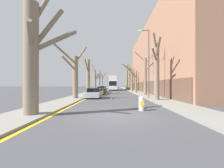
{
  "coord_description": "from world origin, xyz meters",
  "views": [
    {
      "loc": [
        -0.08,
        -8.86,
        1.84
      ],
      "look_at": [
        -0.72,
        36.62,
        2.05
      ],
      "focal_mm": 24.0,
      "sensor_mm": 36.0,
      "label": 1
    }
  ],
  "objects_px": {
    "street_tree_right_5": "(127,79)",
    "lamp_post": "(148,60)",
    "street_tree_left_4": "(100,82)",
    "street_tree_left_3": "(95,79)",
    "parked_car_0": "(94,93)",
    "parked_car_2": "(101,90)",
    "street_tree_right_1": "(146,74)",
    "street_tree_left_1": "(75,74)",
    "parked_car_3": "(103,89)",
    "street_tree_left_2": "(88,75)",
    "street_tree_left_0": "(34,54)",
    "street_tree_right_4": "(129,78)",
    "parked_car_1": "(99,92)",
    "street_tree_right_3": "(132,79)",
    "traffic_bollard": "(142,104)",
    "street_tree_right_2": "(135,80)",
    "double_decker_bus": "(113,82)",
    "street_tree_left_5": "(102,81)",
    "street_tree_right_0": "(157,69)"
  },
  "relations": [
    {
      "from": "street_tree_right_3",
      "to": "street_tree_right_4",
      "type": "bearing_deg",
      "value": 88.28
    },
    {
      "from": "street_tree_left_2",
      "to": "street_tree_right_5",
      "type": "distance_m",
      "value": 30.84
    },
    {
      "from": "parked_car_3",
      "to": "traffic_bollard",
      "type": "relative_size",
      "value": 4.26
    },
    {
      "from": "street_tree_left_0",
      "to": "street_tree_left_5",
      "type": "distance_m",
      "value": 50.16
    },
    {
      "from": "street_tree_right_0",
      "to": "street_tree_right_3",
      "type": "distance_m",
      "value": 23.98
    },
    {
      "from": "street_tree_left_1",
      "to": "traffic_bollard",
      "type": "height_order",
      "value": "street_tree_left_1"
    },
    {
      "from": "street_tree_left_2",
      "to": "parked_car_2",
      "type": "distance_m",
      "value": 5.08
    },
    {
      "from": "street_tree_right_3",
      "to": "lamp_post",
      "type": "distance_m",
      "value": 21.89
    },
    {
      "from": "street_tree_left_5",
      "to": "parked_car_3",
      "type": "distance_m",
      "value": 21.43
    },
    {
      "from": "street_tree_right_2",
      "to": "parked_car_1",
      "type": "xyz_separation_m",
      "value": [
        -7.56,
        -6.59,
        -2.23
      ]
    },
    {
      "from": "street_tree_left_2",
      "to": "street_tree_right_5",
      "type": "bearing_deg",
      "value": 70.73
    },
    {
      "from": "street_tree_left_2",
      "to": "street_tree_right_1",
      "type": "bearing_deg",
      "value": -20.95
    },
    {
      "from": "street_tree_right_2",
      "to": "double_decker_bus",
      "type": "distance_m",
      "value": 18.44
    },
    {
      "from": "street_tree_left_0",
      "to": "street_tree_left_3",
      "type": "xyz_separation_m",
      "value": [
        -0.23,
        30.5,
        -0.39
      ]
    },
    {
      "from": "street_tree_right_5",
      "to": "lamp_post",
      "type": "distance_m",
      "value": 38.61
    },
    {
      "from": "street_tree_left_1",
      "to": "parked_car_3",
      "type": "bearing_deg",
      "value": 83.2
    },
    {
      "from": "street_tree_right_4",
      "to": "parked_car_2",
      "type": "xyz_separation_m",
      "value": [
        -7.87,
        -17.07,
        -3.33
      ]
    },
    {
      "from": "street_tree_right_2",
      "to": "street_tree_right_5",
      "type": "xyz_separation_m",
      "value": [
        0.34,
        24.38,
        1.17
      ]
    },
    {
      "from": "double_decker_bus",
      "to": "parked_car_2",
      "type": "relative_size",
      "value": 2.82
    },
    {
      "from": "street_tree_left_4",
      "to": "parked_car_2",
      "type": "height_order",
      "value": "street_tree_left_4"
    },
    {
      "from": "lamp_post",
      "to": "street_tree_left_0",
      "type": "bearing_deg",
      "value": -130.75
    },
    {
      "from": "street_tree_left_5",
      "to": "street_tree_right_2",
      "type": "distance_m",
      "value": 27.07
    },
    {
      "from": "street_tree_right_3",
      "to": "parked_car_3",
      "type": "distance_m",
      "value": 8.8
    },
    {
      "from": "street_tree_left_3",
      "to": "street_tree_right_1",
      "type": "relative_size",
      "value": 0.95
    },
    {
      "from": "lamp_post",
      "to": "parked_car_3",
      "type": "bearing_deg",
      "value": 111.35
    },
    {
      "from": "street_tree_left_1",
      "to": "parked_car_1",
      "type": "xyz_separation_m",
      "value": [
        2.23,
        7.95,
        -2.55
      ]
    },
    {
      "from": "street_tree_right_0",
      "to": "lamp_post",
      "type": "bearing_deg",
      "value": 102.57
    },
    {
      "from": "parked_car_2",
      "to": "street_tree_right_1",
      "type": "bearing_deg",
      "value": -42.48
    },
    {
      "from": "street_tree_left_0",
      "to": "street_tree_right_3",
      "type": "xyz_separation_m",
      "value": [
        9.57,
        32.42,
        -0.27
      ]
    },
    {
      "from": "street_tree_left_2",
      "to": "street_tree_right_4",
      "type": "distance_m",
      "value": 22.86
    },
    {
      "from": "street_tree_left_3",
      "to": "street_tree_right_0",
      "type": "distance_m",
      "value": 24.16
    },
    {
      "from": "street_tree_left_2",
      "to": "street_tree_left_0",
      "type": "bearing_deg",
      "value": -89.06
    },
    {
      "from": "street_tree_right_5",
      "to": "parked_car_0",
      "type": "relative_size",
      "value": 2.25
    },
    {
      "from": "street_tree_left_3",
      "to": "parked_car_0",
      "type": "distance_m",
      "value": 18.99
    },
    {
      "from": "street_tree_left_3",
      "to": "street_tree_right_5",
      "type": "xyz_separation_m",
      "value": [
        10.07,
        18.68,
        0.71
      ]
    },
    {
      "from": "street_tree_right_0",
      "to": "street_tree_right_5",
      "type": "distance_m",
      "value": 40.75
    },
    {
      "from": "street_tree_left_1",
      "to": "parked_car_1",
      "type": "height_order",
      "value": "street_tree_left_1"
    },
    {
      "from": "street_tree_right_5",
      "to": "double_decker_bus",
      "type": "xyz_separation_m",
      "value": [
        -5.49,
        -6.67,
        -1.33
      ]
    },
    {
      "from": "street_tree_left_1",
      "to": "street_tree_left_0",
      "type": "bearing_deg",
      "value": -88.4
    },
    {
      "from": "street_tree_left_5",
      "to": "parked_car_1",
      "type": "xyz_separation_m",
      "value": [
        1.92,
        -31.94,
        -2.73
      ]
    },
    {
      "from": "parked_car_2",
      "to": "street_tree_left_5",
      "type": "bearing_deg",
      "value": 94.13
    },
    {
      "from": "street_tree_right_5",
      "to": "parked_car_1",
      "type": "relative_size",
      "value": 2.29
    },
    {
      "from": "parked_car_2",
      "to": "traffic_bollard",
      "type": "distance_m",
      "value": 22.13
    },
    {
      "from": "parked_car_0",
      "to": "lamp_post",
      "type": "height_order",
      "value": "lamp_post"
    },
    {
      "from": "street_tree_left_1",
      "to": "parked_car_0",
      "type": "height_order",
      "value": "street_tree_left_1"
    },
    {
      "from": "double_decker_bus",
      "to": "street_tree_left_1",
      "type": "bearing_deg",
      "value": -98.19
    },
    {
      "from": "street_tree_left_4",
      "to": "lamp_post",
      "type": "bearing_deg",
      "value": -72.69
    },
    {
      "from": "parked_car_0",
      "to": "parked_car_2",
      "type": "relative_size",
      "value": 0.98
    },
    {
      "from": "street_tree_left_5",
      "to": "street_tree_right_4",
      "type": "relative_size",
      "value": 0.88
    },
    {
      "from": "street_tree_left_4",
      "to": "parked_car_3",
      "type": "distance_m",
      "value": 11.32
    }
  ]
}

